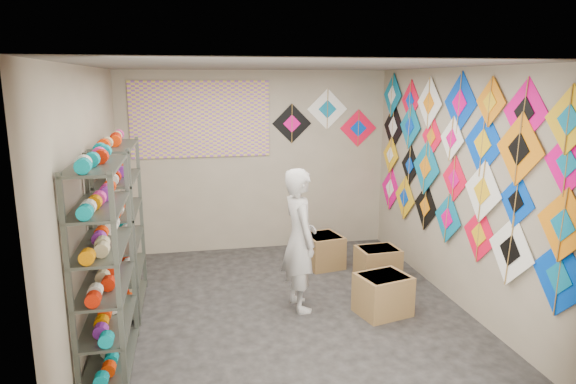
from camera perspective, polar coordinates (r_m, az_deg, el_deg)
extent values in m
plane|color=black|center=(6.02, -0.38, -12.84)|extent=(4.50, 4.50, 0.00)
plane|color=tan|center=(7.76, -3.58, 3.37)|extent=(4.00, 0.00, 4.00)
plane|color=tan|center=(3.48, 6.78, -8.14)|extent=(4.00, 0.00, 4.00)
plane|color=tan|center=(5.56, -21.07, -1.07)|extent=(0.00, 4.50, 4.50)
plane|color=tan|center=(6.26, 17.87, 0.61)|extent=(0.00, 4.50, 4.50)
plane|color=#676057|center=(5.44, -0.42, 13.82)|extent=(4.50, 4.50, 0.00)
cube|color=#4C5147|center=(4.83, -19.73, -7.91)|extent=(0.40, 1.10, 1.90)
cube|color=#4C5147|center=(6.06, -18.05, -3.69)|extent=(0.40, 1.10, 1.90)
cylinder|color=#F12E96|center=(4.35, -20.70, -8.89)|extent=(0.12, 0.10, 0.12)
cylinder|color=#FA3403|center=(4.53, -20.32, -8.02)|extent=(0.12, 0.10, 0.12)
cylinder|color=orange|center=(4.71, -19.98, -7.22)|extent=(0.12, 0.10, 0.12)
cylinder|color=white|center=(4.89, -19.66, -6.47)|extent=(0.12, 0.10, 0.12)
cylinder|color=red|center=(5.07, -19.36, -5.78)|extent=(0.12, 0.10, 0.12)
cylinder|color=purple|center=(5.25, -19.09, -5.14)|extent=(0.12, 0.10, 0.12)
cylinder|color=#CFBE87|center=(5.57, -18.65, -4.10)|extent=(0.12, 0.10, 0.12)
cylinder|color=#05979E|center=(5.76, -18.42, -3.57)|extent=(0.12, 0.10, 0.12)
cylinder|color=#F12E96|center=(5.94, -18.21, -3.07)|extent=(0.12, 0.10, 0.12)
cylinder|color=#FA3403|center=(6.12, -18.01, -2.59)|extent=(0.12, 0.10, 0.12)
cylinder|color=orange|center=(6.31, -17.82, -2.15)|extent=(0.12, 0.10, 0.12)
cylinder|color=white|center=(6.49, -17.64, -1.73)|extent=(0.12, 0.10, 0.12)
cube|color=#0240C9|center=(4.90, 27.97, -8.37)|extent=(0.02, 0.70, 0.70)
cube|color=white|center=(5.37, 23.50, -5.98)|extent=(0.04, 0.70, 0.70)
cube|color=#F90A30|center=(5.83, 20.50, -4.47)|extent=(0.02, 0.62, 0.62)
cube|color=#0A729A|center=(6.36, 17.30, -2.83)|extent=(0.03, 0.60, 0.60)
cube|color=black|center=(6.88, 15.04, -1.58)|extent=(0.02, 0.63, 0.63)
cube|color=yellow|center=(7.42, 12.83, -0.62)|extent=(0.01, 0.63, 0.63)
cube|color=#ED0378|center=(7.92, 11.31, 0.38)|extent=(0.03, 0.66, 0.66)
cube|color=orange|center=(4.77, 28.29, -3.26)|extent=(0.03, 0.64, 0.64)
cube|color=#0240C9|center=(5.26, 24.07, -0.95)|extent=(0.03, 0.52, 0.52)
cube|color=white|center=(5.69, 20.81, 0.09)|extent=(0.04, 0.67, 0.67)
cube|color=#F90A30|center=(6.21, 18.01, 1.38)|extent=(0.01, 0.55, 0.55)
cube|color=#0A729A|center=(6.79, 15.07, 2.69)|extent=(0.03, 0.71, 0.71)
cube|color=black|center=(7.26, 13.41, 2.87)|extent=(0.02, 0.55, 0.55)
cube|color=yellow|center=(7.83, 11.32, 4.07)|extent=(0.04, 0.55, 0.55)
cube|color=#ED0378|center=(4.72, 28.68, 2.85)|extent=(0.01, 0.57, 0.57)
cube|color=orange|center=(5.18, 24.32, 4.36)|extent=(0.02, 0.70, 0.70)
cube|color=#0240C9|center=(5.69, 20.87, 5.05)|extent=(0.02, 0.71, 0.71)
cube|color=white|center=(6.21, 17.75, 5.66)|extent=(0.03, 0.52, 0.52)
cube|color=#F90A30|center=(6.68, 15.68, 5.93)|extent=(0.02, 0.52, 0.52)
cube|color=#0A729A|center=(7.21, 13.40, 7.12)|extent=(0.03, 0.63, 0.63)
cube|color=black|center=(7.77, 11.64, 7.10)|extent=(0.02, 0.71, 0.71)
cube|color=yellow|center=(4.69, 28.80, 7.05)|extent=(0.02, 0.57, 0.57)
cube|color=#ED0378|center=(5.15, 24.83, 8.05)|extent=(0.04, 0.64, 0.64)
cube|color=orange|center=(5.57, 21.59, 9.30)|extent=(0.02, 0.51, 0.51)
cube|color=#0240C9|center=(6.10, 18.58, 9.37)|extent=(0.02, 0.70, 0.70)
cube|color=white|center=(6.72, 15.42, 9.50)|extent=(0.01, 0.65, 0.65)
cube|color=#F90A30|center=(7.25, 13.46, 9.85)|extent=(0.01, 0.57, 0.57)
cube|color=#0A729A|center=(7.78, 11.52, 10.52)|extent=(0.03, 0.64, 0.64)
cube|color=black|center=(7.77, 0.43, 7.62)|extent=(0.60, 0.02, 0.60)
cube|color=white|center=(7.89, 4.39, 9.17)|extent=(0.62, 0.02, 0.62)
cube|color=#F90A30|center=(8.06, 7.81, 7.04)|extent=(0.59, 0.02, 0.59)
cube|color=purple|center=(7.60, -9.68, 7.96)|extent=(2.00, 0.01, 1.10)
imported|color=beige|center=(5.76, 1.29, -5.32)|extent=(0.69, 0.54, 1.62)
cube|color=olive|center=(5.91, 10.50, -11.14)|extent=(0.63, 0.57, 0.45)
cube|color=olive|center=(6.86, 9.94, -7.84)|extent=(0.54, 0.46, 0.42)
cube|color=olive|center=(7.23, 3.90, -6.52)|extent=(0.56, 0.60, 0.45)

